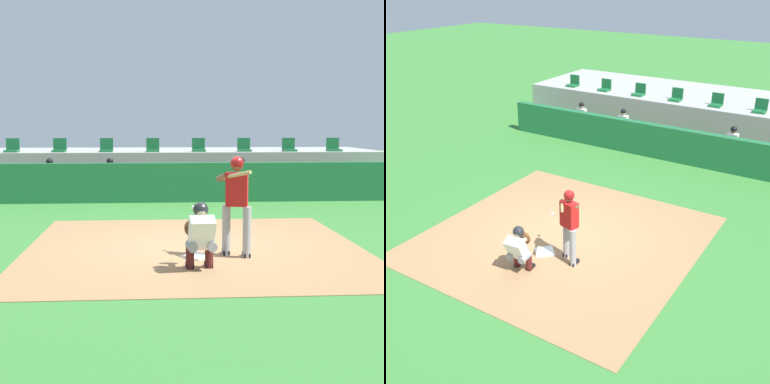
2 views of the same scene
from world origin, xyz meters
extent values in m
plane|color=#387A33|center=(0.00, 0.00, 0.00)|extent=(80.00, 80.00, 0.00)
cube|color=#9E754C|center=(0.00, 0.00, 0.01)|extent=(6.40, 6.40, 0.01)
cube|color=white|center=(0.00, -0.80, 0.02)|extent=(0.62, 0.62, 0.02)
cylinder|color=#99999E|center=(0.53, -0.66, 0.46)|extent=(0.15, 0.15, 0.92)
cylinder|color=#99999E|center=(0.87, -0.90, 0.46)|extent=(0.15, 0.15, 0.92)
cube|color=red|center=(0.70, -0.78, 1.22)|extent=(0.43, 0.33, 0.60)
sphere|color=brown|center=(0.70, -0.78, 1.65)|extent=(0.21, 0.21, 0.21)
sphere|color=maroon|center=(0.70, -0.78, 1.68)|extent=(0.24, 0.24, 0.24)
cylinder|color=brown|center=(0.44, -0.69, 1.43)|extent=(0.22, 0.26, 0.17)
cylinder|color=brown|center=(0.64, -0.69, 1.43)|extent=(0.57, 0.28, 0.18)
cylinder|color=tan|center=(0.62, -0.94, 1.48)|extent=(0.54, 0.73, 0.24)
cube|color=black|center=(0.53, -0.60, 0.04)|extent=(0.12, 0.26, 0.09)
cube|color=black|center=(0.87, -0.84, 0.04)|extent=(0.12, 0.26, 0.09)
cylinder|color=gray|center=(-0.17, -1.75, 0.42)|extent=(0.19, 0.33, 0.16)
cylinder|color=#4C1919|center=(-0.19, -1.60, 0.21)|extent=(0.14, 0.14, 0.42)
cube|color=black|center=(-0.19, -1.54, 0.04)|extent=(0.13, 0.25, 0.08)
cylinder|color=gray|center=(0.15, -1.72, 0.42)|extent=(0.19, 0.33, 0.16)
cylinder|color=#4C1919|center=(0.13, -1.57, 0.21)|extent=(0.14, 0.14, 0.42)
cube|color=black|center=(0.13, -1.51, 0.04)|extent=(0.13, 0.25, 0.08)
cube|color=white|center=(-0.01, -1.79, 0.64)|extent=(0.44, 0.47, 0.57)
cube|color=#2D2D33|center=(-0.02, -1.67, 0.64)|extent=(0.40, 0.28, 0.45)
sphere|color=tan|center=(-0.02, -1.71, 0.98)|extent=(0.21, 0.21, 0.21)
sphere|color=#232328|center=(-0.02, -1.69, 1.00)|extent=(0.25, 0.25, 0.25)
cylinder|color=tan|center=(-0.07, -1.57, 0.64)|extent=(0.14, 0.46, 0.10)
ellipsoid|color=brown|center=(-0.13, -1.34, 0.64)|extent=(0.29, 0.14, 0.30)
sphere|color=white|center=(-0.05, -0.38, 0.84)|extent=(0.07, 0.07, 0.07)
cube|color=#1E6638|center=(0.00, 6.50, 0.60)|extent=(13.00, 0.30, 1.20)
cube|color=olive|center=(0.00, 7.50, 0.23)|extent=(11.80, 0.44, 0.45)
cylinder|color=#939399|center=(-4.20, 7.25, 0.49)|extent=(0.15, 0.40, 0.15)
cylinder|color=#939399|center=(-4.20, 7.05, 0.23)|extent=(0.13, 0.13, 0.45)
cube|color=maroon|center=(-4.20, 7.00, 0.04)|extent=(0.11, 0.24, 0.08)
cylinder|color=#939399|center=(-3.94, 7.25, 0.49)|extent=(0.15, 0.40, 0.15)
cylinder|color=#939399|center=(-3.94, 7.05, 0.23)|extent=(0.13, 0.13, 0.45)
cube|color=maroon|center=(-3.94, 7.00, 0.04)|extent=(0.11, 0.24, 0.08)
cube|color=white|center=(-4.07, 7.47, 0.76)|extent=(0.36, 0.22, 0.54)
sphere|color=tan|center=(-4.07, 7.47, 1.15)|extent=(0.20, 0.20, 0.20)
sphere|color=black|center=(-4.07, 7.47, 1.19)|extent=(0.22, 0.22, 0.22)
cylinder|color=tan|center=(-4.27, 7.33, 0.65)|extent=(0.09, 0.41, 0.22)
cylinder|color=tan|center=(-3.87, 7.33, 0.65)|extent=(0.09, 0.41, 0.22)
cylinder|color=#939399|center=(-2.30, 7.25, 0.49)|extent=(0.15, 0.40, 0.15)
cylinder|color=#939399|center=(-2.30, 7.05, 0.23)|extent=(0.13, 0.13, 0.45)
cube|color=maroon|center=(-2.30, 7.00, 0.04)|extent=(0.11, 0.24, 0.08)
cylinder|color=#939399|center=(-2.04, 7.25, 0.49)|extent=(0.15, 0.40, 0.15)
cylinder|color=#939399|center=(-2.04, 7.05, 0.23)|extent=(0.13, 0.13, 0.45)
cube|color=maroon|center=(-2.04, 7.00, 0.04)|extent=(0.11, 0.24, 0.08)
cube|color=white|center=(-2.17, 7.47, 0.76)|extent=(0.36, 0.22, 0.54)
sphere|color=tan|center=(-2.17, 7.47, 1.15)|extent=(0.20, 0.20, 0.20)
sphere|color=black|center=(-2.17, 7.47, 1.19)|extent=(0.22, 0.22, 0.22)
cylinder|color=tan|center=(-2.37, 7.33, 0.65)|extent=(0.09, 0.41, 0.22)
cylinder|color=tan|center=(-1.97, 7.33, 0.65)|extent=(0.09, 0.41, 0.22)
cylinder|color=#939399|center=(1.92, 7.25, 0.49)|extent=(0.15, 0.40, 0.15)
cylinder|color=#939399|center=(1.92, 7.05, 0.23)|extent=(0.13, 0.13, 0.45)
cube|color=maroon|center=(1.92, 7.00, 0.04)|extent=(0.11, 0.24, 0.08)
cylinder|color=#939399|center=(2.18, 7.25, 0.49)|extent=(0.15, 0.40, 0.15)
cylinder|color=#939399|center=(2.18, 7.05, 0.23)|extent=(0.13, 0.13, 0.45)
cube|color=maroon|center=(2.18, 7.00, 0.04)|extent=(0.11, 0.24, 0.08)
cube|color=white|center=(2.05, 7.47, 0.76)|extent=(0.36, 0.22, 0.54)
sphere|color=brown|center=(2.05, 7.47, 1.15)|extent=(0.20, 0.20, 0.20)
sphere|color=black|center=(2.05, 7.47, 1.19)|extent=(0.22, 0.22, 0.22)
cylinder|color=brown|center=(1.85, 7.33, 0.65)|extent=(0.09, 0.41, 0.22)
cylinder|color=brown|center=(2.25, 7.33, 0.65)|extent=(0.09, 0.41, 0.22)
cube|color=#9E9E99|center=(0.00, 10.90, 0.70)|extent=(15.00, 4.40, 1.40)
cube|color=#196033|center=(-5.69, 9.30, 1.44)|extent=(0.46, 0.46, 0.08)
cube|color=#196033|center=(-5.69, 9.50, 1.68)|extent=(0.46, 0.06, 0.40)
cube|color=#196033|center=(-4.06, 9.30, 1.44)|extent=(0.46, 0.46, 0.08)
cube|color=#196033|center=(-4.06, 9.50, 1.68)|extent=(0.46, 0.06, 0.40)
cube|color=#196033|center=(-2.44, 9.30, 1.44)|extent=(0.46, 0.46, 0.08)
cube|color=#196033|center=(-2.44, 9.50, 1.68)|extent=(0.46, 0.06, 0.40)
cube|color=#196033|center=(-0.81, 9.30, 1.44)|extent=(0.46, 0.46, 0.08)
cube|color=#196033|center=(-0.81, 9.50, 1.68)|extent=(0.46, 0.06, 0.40)
cube|color=#196033|center=(0.81, 9.30, 1.44)|extent=(0.46, 0.46, 0.08)
cube|color=#196033|center=(0.81, 9.50, 1.68)|extent=(0.46, 0.06, 0.40)
cube|color=#196033|center=(2.44, 9.30, 1.44)|extent=(0.46, 0.46, 0.08)
cube|color=#196033|center=(2.44, 9.50, 1.68)|extent=(0.46, 0.06, 0.40)
cube|color=#196033|center=(4.06, 9.30, 1.44)|extent=(0.46, 0.46, 0.08)
cube|color=#196033|center=(4.06, 9.50, 1.68)|extent=(0.46, 0.06, 0.40)
cube|color=#196033|center=(5.69, 9.30, 1.44)|extent=(0.46, 0.46, 0.08)
cube|color=#196033|center=(5.69, 9.50, 1.68)|extent=(0.46, 0.06, 0.40)
camera|label=1|loc=(-0.75, -10.67, 2.37)|focal=53.01mm
camera|label=2|loc=(5.74, -8.44, 6.07)|focal=43.96mm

